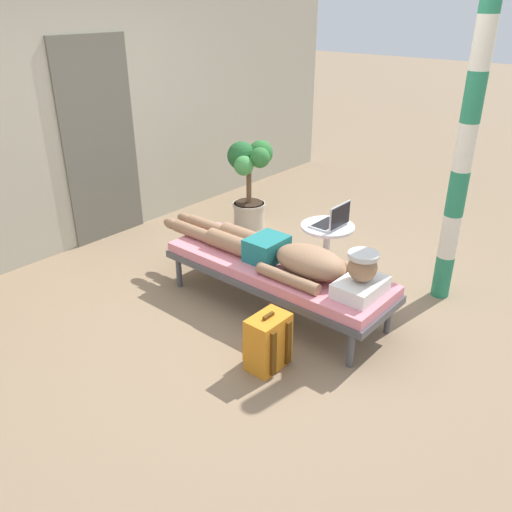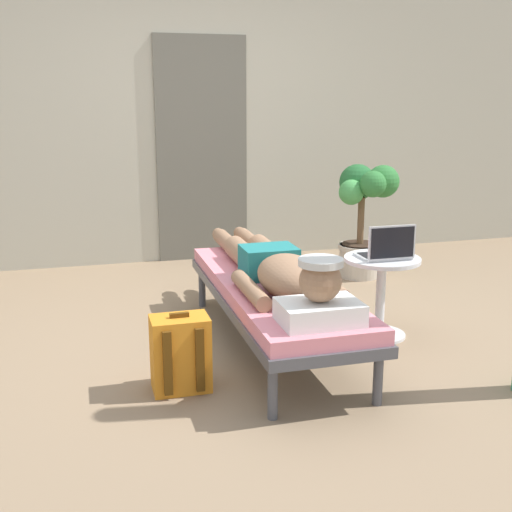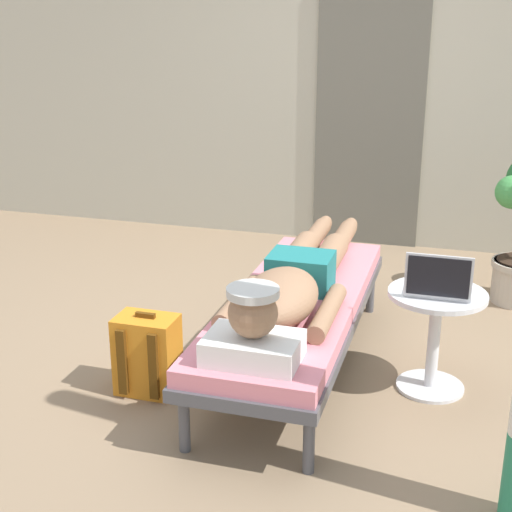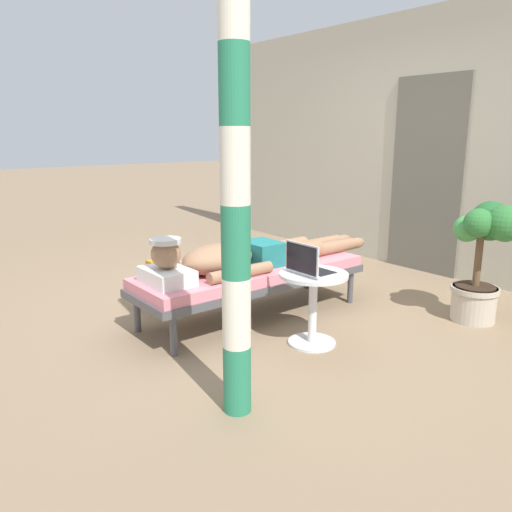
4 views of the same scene
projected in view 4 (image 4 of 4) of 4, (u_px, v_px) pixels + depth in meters
name	position (u px, v px, depth m)	size (l,w,h in m)	color
ground_plane	(262.00, 308.00, 4.34)	(40.00, 40.00, 0.00)	#8C7256
house_wall_back	(434.00, 144.00, 5.30)	(7.60, 0.20, 2.70)	#B2AD99
house_door_panel	(427.00, 176.00, 5.30)	(0.84, 0.03, 2.04)	#625F54
lounge_chair	(252.00, 275.00, 4.08)	(0.65, 1.97, 0.42)	#4C4C51
person_reclining	(242.00, 256.00, 3.98)	(0.53, 2.17, 0.33)	white
side_table	(313.00, 296.00, 3.52)	(0.48, 0.48, 0.52)	silver
laptop	(309.00, 266.00, 3.44)	(0.31, 0.24, 0.23)	silver
backpack	(166.00, 285.00, 4.34)	(0.30, 0.26, 0.42)	orange
potted_plant	(484.00, 252.00, 3.91)	(0.53, 0.50, 0.95)	#BFB29E
porch_post	(235.00, 166.00, 2.43)	(0.15, 0.15, 2.61)	#267F59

